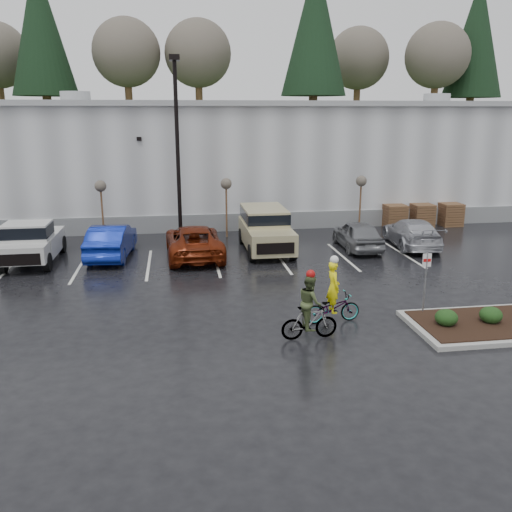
{
  "coord_description": "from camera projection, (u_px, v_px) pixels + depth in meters",
  "views": [
    {
      "loc": [
        -4.24,
        -15.73,
        6.64
      ],
      "look_at": [
        -1.26,
        3.95,
        1.3
      ],
      "focal_mm": 38.0,
      "sensor_mm": 36.0,
      "label": 1
    }
  ],
  "objects": [
    {
      "name": "pickup_white",
      "position": [
        34.0,
        240.0,
        24.54
      ],
      "size": [
        2.1,
        5.2,
        1.96
      ],
      "primitive_type": null,
      "color": "#B8B8B4",
      "rests_on": "ground"
    },
    {
      "name": "car_red",
      "position": [
        194.0,
        241.0,
        25.32
      ],
      "size": [
        2.68,
        5.47,
        1.5
      ],
      "primitive_type": "imported",
      "rotation": [
        0.0,
        0.0,
        3.18
      ],
      "color": "#661C09",
      "rests_on": "ground"
    },
    {
      "name": "wooded_ridge",
      "position": [
        212.0,
        145.0,
        59.55
      ],
      "size": [
        80.0,
        25.0,
        6.0
      ],
      "primitive_type": "cube",
      "color": "#27411B",
      "rests_on": "ground"
    },
    {
      "name": "sapling_mid",
      "position": [
        226.0,
        187.0,
        28.84
      ],
      "size": [
        0.6,
        0.6,
        3.2
      ],
      "color": "#503C20",
      "rests_on": "ground"
    },
    {
      "name": "shrub_a",
      "position": [
        446.0,
        318.0,
        16.87
      ],
      "size": [
        0.7,
        0.7,
        0.52
      ],
      "primitive_type": "ellipsoid",
      "color": "black",
      "rests_on": "curb_island"
    },
    {
      "name": "cyclist_hivis",
      "position": [
        333.0,
        302.0,
        17.45
      ],
      "size": [
        1.89,
        0.81,
        2.23
      ],
      "rotation": [
        0.0,
        0.0,
        1.66
      ],
      "color": "#3F3F44",
      "rests_on": "ground"
    },
    {
      "name": "car_grey",
      "position": [
        358.0,
        235.0,
        26.8
      ],
      "size": [
        1.82,
        4.27,
        1.44
      ],
      "primitive_type": "imported",
      "rotation": [
        0.0,
        0.0,
        3.11
      ],
      "color": "slate",
      "rests_on": "ground"
    },
    {
      "name": "car_far_silver",
      "position": [
        412.0,
        233.0,
        27.28
      ],
      "size": [
        2.49,
        5.04,
        1.41
      ],
      "primitive_type": "imported",
      "rotation": [
        0.0,
        0.0,
        3.03
      ],
      "color": "#B7B8BF",
      "rests_on": "ground"
    },
    {
      "name": "lamppost",
      "position": [
        177.0,
        131.0,
        26.76
      ],
      "size": [
        0.5,
        1.0,
        9.22
      ],
      "color": "black",
      "rests_on": "ground"
    },
    {
      "name": "warehouse",
      "position": [
        235.0,
        156.0,
        37.41
      ],
      "size": [
        60.5,
        15.5,
        7.2
      ],
      "color": "#A2A4A7",
      "rests_on": "ground"
    },
    {
      "name": "pallet_stack_a",
      "position": [
        395.0,
        216.0,
        31.77
      ],
      "size": [
        1.2,
        1.2,
        1.35
      ],
      "primitive_type": "cube",
      "color": "#503C20",
      "rests_on": "ground"
    },
    {
      "name": "car_blue",
      "position": [
        111.0,
        241.0,
        25.23
      ],
      "size": [
        2.05,
        4.88,
        1.57
      ],
      "primitive_type": "imported",
      "rotation": [
        0.0,
        0.0,
        3.06
      ],
      "color": "navy",
      "rests_on": "ground"
    },
    {
      "name": "pallet_stack_c",
      "position": [
        450.0,
        214.0,
        32.28
      ],
      "size": [
        1.2,
        1.2,
        1.35
      ],
      "primitive_type": "cube",
      "color": "#503C20",
      "rests_on": "ground"
    },
    {
      "name": "shrub_b",
      "position": [
        491.0,
        315.0,
        17.08
      ],
      "size": [
        0.7,
        0.7,
        0.52
      ],
      "primitive_type": "ellipsoid",
      "color": "black",
      "rests_on": "curb_island"
    },
    {
      "name": "fire_lane_sign",
      "position": [
        426.0,
        276.0,
        17.73
      ],
      "size": [
        0.3,
        0.05,
        2.2
      ],
      "color": "gray",
      "rests_on": "ground"
    },
    {
      "name": "ground",
      "position": [
        313.0,
        325.0,
        17.35
      ],
      "size": [
        120.0,
        120.0,
        0.0
      ],
      "primitive_type": "plane",
      "color": "black",
      "rests_on": "ground"
    },
    {
      "name": "sapling_east",
      "position": [
        361.0,
        184.0,
        29.93
      ],
      "size": [
        0.6,
        0.6,
        3.2
      ],
      "color": "#503C20",
      "rests_on": "ground"
    },
    {
      "name": "cyclist_olive",
      "position": [
        310.0,
        314.0,
        16.12
      ],
      "size": [
        1.69,
        0.82,
        2.17
      ],
      "rotation": [
        0.0,
        0.0,
        1.63
      ],
      "color": "#3F3F44",
      "rests_on": "ground"
    },
    {
      "name": "pallet_stack_b",
      "position": [
        422.0,
        215.0,
        32.02
      ],
      "size": [
        1.2,
        1.2,
        1.35
      ],
      "primitive_type": "cube",
      "color": "#503C20",
      "rests_on": "ground"
    },
    {
      "name": "suv_tan",
      "position": [
        266.0,
        230.0,
        26.3
      ],
      "size": [
        2.2,
        5.1,
        2.06
      ],
      "primitive_type": null,
      "color": "tan",
      "rests_on": "ground"
    },
    {
      "name": "sapling_west",
      "position": [
        101.0,
        189.0,
        27.9
      ],
      "size": [
        0.6,
        0.6,
        3.2
      ],
      "color": "#503C20",
      "rests_on": "ground"
    }
  ]
}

